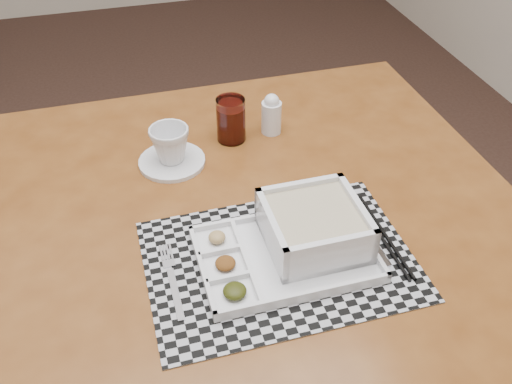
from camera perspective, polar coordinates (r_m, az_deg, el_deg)
floor at (r=2.38m, az=-21.48°, el=-6.42°), size 5.00×5.00×0.00m
dining_table at (r=1.21m, az=0.07°, el=-5.52°), size 1.12×1.12×0.83m
placemat at (r=1.06m, az=2.34°, el=-6.84°), size 0.49×0.35×0.00m
serving_tray at (r=1.06m, az=4.91°, el=-4.35°), size 0.32×0.22×0.09m
fork at (r=1.04m, az=-8.38°, el=-8.55°), size 0.02×0.19×0.00m
spoon at (r=1.16m, az=10.22°, el=-2.54°), size 0.04×0.18×0.01m
chopsticks at (r=1.13m, az=12.58°, el=-4.24°), size 0.02×0.24×0.01m
saucer at (r=1.30m, az=-8.40°, el=3.04°), size 0.15×0.15×0.01m
cup at (r=1.28m, az=-8.59°, el=4.72°), size 0.11×0.11×0.08m
juice_glass at (r=1.35m, az=-2.52°, el=7.09°), size 0.07×0.07×0.11m
creamer_bottle at (r=1.37m, az=1.55°, el=7.77°), size 0.05×0.05×0.10m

